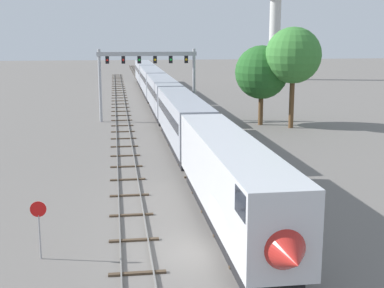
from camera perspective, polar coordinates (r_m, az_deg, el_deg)
ground_plane at (r=27.12m, az=1.56°, el=-11.39°), size 400.00×400.00×0.00m
track_main at (r=85.48m, az=-3.95°, el=4.50°), size 2.60×200.00×0.16m
track_near at (r=65.46m, az=-7.42°, el=2.25°), size 2.60×160.00×0.16m
passenger_train at (r=71.77m, az=-3.15°, el=5.20°), size 3.04×105.53×4.80m
signal_gantry at (r=66.35m, az=-4.76°, el=7.99°), size 12.10×0.49×8.80m
stop_sign at (r=26.69m, az=-15.90°, el=-7.93°), size 0.76×0.08×2.88m
trackside_tree_left at (r=61.96m, az=10.68°, el=9.18°), size 6.30×6.30×11.38m
trackside_tree_mid at (r=63.67m, az=7.39°, el=7.53°), size 6.22×6.22×9.30m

